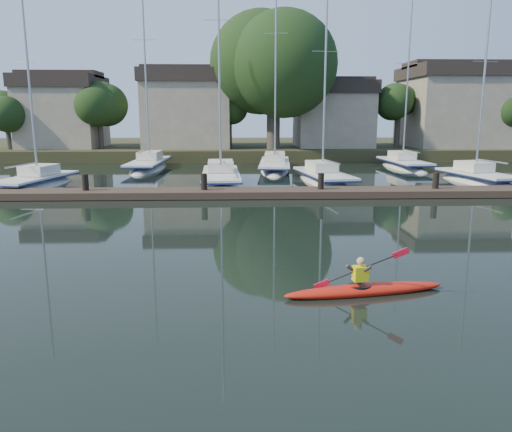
{
  "coord_description": "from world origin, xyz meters",
  "views": [
    {
      "loc": [
        -1.25,
        -11.35,
        4.21
      ],
      "look_at": [
        -0.73,
        3.22,
        1.2
      ],
      "focal_mm": 35.0,
      "sensor_mm": 36.0,
      "label": 1
    }
  ],
  "objects_px": {
    "dock": "(263,193)",
    "sailboat_2": "(221,186)",
    "sailboat_7": "(403,171)",
    "sailboat_3": "(323,186)",
    "sailboat_4": "(477,186)",
    "sailboat_0": "(37,190)",
    "kayak": "(364,288)",
    "sailboat_5": "(149,172)",
    "sailboat_6": "(275,172)"
  },
  "relations": [
    {
      "from": "dock",
      "to": "sailboat_2",
      "type": "distance_m",
      "value": 5.7
    },
    {
      "from": "sailboat_7",
      "to": "sailboat_2",
      "type": "bearing_deg",
      "value": -152.97
    },
    {
      "from": "dock",
      "to": "sailboat_3",
      "type": "relative_size",
      "value": 2.5
    },
    {
      "from": "sailboat_4",
      "to": "sailboat_7",
      "type": "distance_m",
      "value": 8.62
    },
    {
      "from": "sailboat_0",
      "to": "sailboat_3",
      "type": "xyz_separation_m",
      "value": [
        17.07,
        1.31,
        -0.0
      ]
    },
    {
      "from": "sailboat_4",
      "to": "sailboat_7",
      "type": "height_order",
      "value": "sailboat_7"
    },
    {
      "from": "sailboat_2",
      "to": "sailboat_4",
      "type": "xyz_separation_m",
      "value": [
        15.83,
        -0.44,
        -0.0
      ]
    },
    {
      "from": "kayak",
      "to": "dock",
      "type": "distance_m",
      "value": 14.32
    },
    {
      "from": "sailboat_3",
      "to": "sailboat_5",
      "type": "height_order",
      "value": "sailboat_5"
    },
    {
      "from": "kayak",
      "to": "sailboat_4",
      "type": "relative_size",
      "value": 0.32
    },
    {
      "from": "sailboat_0",
      "to": "sailboat_2",
      "type": "relative_size",
      "value": 0.75
    },
    {
      "from": "dock",
      "to": "sailboat_5",
      "type": "relative_size",
      "value": 2.07
    },
    {
      "from": "sailboat_4",
      "to": "sailboat_6",
      "type": "relative_size",
      "value": 0.74
    },
    {
      "from": "sailboat_4",
      "to": "kayak",
      "type": "bearing_deg",
      "value": -132.21
    },
    {
      "from": "kayak",
      "to": "sailboat_4",
      "type": "xyz_separation_m",
      "value": [
        11.8,
        18.97,
        -0.36
      ]
    },
    {
      "from": "sailboat_3",
      "to": "sailboat_0",
      "type": "bearing_deg",
      "value": 176.18
    },
    {
      "from": "sailboat_0",
      "to": "sailboat_6",
      "type": "height_order",
      "value": "sailboat_6"
    },
    {
      "from": "kayak",
      "to": "sailboat_6",
      "type": "xyz_separation_m",
      "value": [
        -0.19,
        26.6,
        -0.35
      ]
    },
    {
      "from": "sailboat_3",
      "to": "sailboat_7",
      "type": "height_order",
      "value": "sailboat_7"
    },
    {
      "from": "dock",
      "to": "sailboat_4",
      "type": "height_order",
      "value": "sailboat_4"
    },
    {
      "from": "sailboat_5",
      "to": "dock",
      "type": "bearing_deg",
      "value": -57.04
    },
    {
      "from": "sailboat_0",
      "to": "sailboat_6",
      "type": "bearing_deg",
      "value": 41.02
    },
    {
      "from": "sailboat_4",
      "to": "dock",
      "type": "bearing_deg",
      "value": -170.96
    },
    {
      "from": "dock",
      "to": "sailboat_0",
      "type": "bearing_deg",
      "value": 163.31
    },
    {
      "from": "kayak",
      "to": "sailboat_6",
      "type": "distance_m",
      "value": 26.6
    },
    {
      "from": "sailboat_3",
      "to": "sailboat_4",
      "type": "bearing_deg",
      "value": -11.0
    },
    {
      "from": "sailboat_4",
      "to": "sailboat_6",
      "type": "bearing_deg",
      "value": 137.19
    },
    {
      "from": "dock",
      "to": "sailboat_6",
      "type": "relative_size",
      "value": 2.0
    },
    {
      "from": "sailboat_0",
      "to": "sailboat_4",
      "type": "xyz_separation_m",
      "value": [
        26.54,
        0.84,
        -0.0
      ]
    },
    {
      "from": "sailboat_6",
      "to": "sailboat_7",
      "type": "xyz_separation_m",
      "value": [
        10.16,
        0.8,
        -0.01
      ]
    },
    {
      "from": "sailboat_0",
      "to": "sailboat_7",
      "type": "relative_size",
      "value": 0.89
    },
    {
      "from": "kayak",
      "to": "sailboat_0",
      "type": "distance_m",
      "value": 23.37
    },
    {
      "from": "sailboat_5",
      "to": "sailboat_7",
      "type": "bearing_deg",
      "value": 1.14
    },
    {
      "from": "sailboat_0",
      "to": "sailboat_2",
      "type": "xyz_separation_m",
      "value": [
        10.71,
        1.29,
        -0.0
      ]
    },
    {
      "from": "sailboat_2",
      "to": "dock",
      "type": "bearing_deg",
      "value": -68.21
    },
    {
      "from": "sailboat_5",
      "to": "sailboat_3",
      "type": "bearing_deg",
      "value": -32.12
    },
    {
      "from": "dock",
      "to": "sailboat_6",
      "type": "bearing_deg",
      "value": 82.98
    },
    {
      "from": "kayak",
      "to": "dock",
      "type": "relative_size",
      "value": 0.12
    },
    {
      "from": "sailboat_5",
      "to": "sailboat_7",
      "type": "xyz_separation_m",
      "value": [
        19.83,
        -0.13,
        0.0
      ]
    },
    {
      "from": "kayak",
      "to": "sailboat_3",
      "type": "bearing_deg",
      "value": 73.42
    },
    {
      "from": "kayak",
      "to": "sailboat_7",
      "type": "height_order",
      "value": "sailboat_7"
    },
    {
      "from": "sailboat_3",
      "to": "sailboat_6",
      "type": "xyz_separation_m",
      "value": [
        -2.51,
        7.17,
        0.0
      ]
    },
    {
      "from": "sailboat_2",
      "to": "sailboat_4",
      "type": "distance_m",
      "value": 15.84
    },
    {
      "from": "sailboat_2",
      "to": "sailboat_6",
      "type": "relative_size",
      "value": 0.97
    },
    {
      "from": "kayak",
      "to": "sailboat_2",
      "type": "relative_size",
      "value": 0.24
    },
    {
      "from": "sailboat_2",
      "to": "sailboat_5",
      "type": "xyz_separation_m",
      "value": [
        -5.81,
        8.12,
        0.0
      ]
    },
    {
      "from": "sailboat_5",
      "to": "sailboat_6",
      "type": "distance_m",
      "value": 9.71
    },
    {
      "from": "sailboat_3",
      "to": "sailboat_7",
      "type": "distance_m",
      "value": 11.05
    },
    {
      "from": "sailboat_0",
      "to": "sailboat_5",
      "type": "distance_m",
      "value": 10.6
    },
    {
      "from": "kayak",
      "to": "sailboat_5",
      "type": "distance_m",
      "value": 29.24
    }
  ]
}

